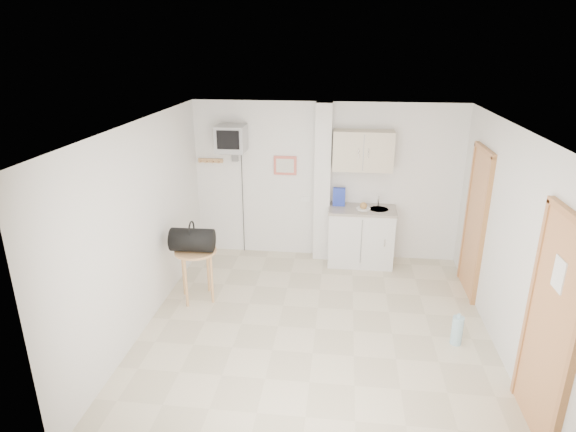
# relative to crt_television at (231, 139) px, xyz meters

# --- Properties ---
(ground) EXTENTS (4.50, 4.50, 0.00)m
(ground) POSITION_rel_crt_television_xyz_m (1.45, -2.02, -1.94)
(ground) COLOR beige
(ground) RESTS_ON ground
(room_envelope) EXTENTS (4.24, 4.54, 2.55)m
(room_envelope) POSITION_rel_crt_television_xyz_m (1.69, -1.93, -0.40)
(room_envelope) COLOR white
(room_envelope) RESTS_ON ground
(kitchenette) EXTENTS (1.03, 0.58, 2.10)m
(kitchenette) POSITION_rel_crt_television_xyz_m (2.02, -0.02, -1.13)
(kitchenette) COLOR silver
(kitchenette) RESTS_ON ground
(crt_television) EXTENTS (0.44, 0.45, 2.15)m
(crt_television) POSITION_rel_crt_television_xyz_m (0.00, 0.00, 0.00)
(crt_television) COLOR slate
(crt_television) RESTS_ON ground
(round_table) EXTENTS (0.56, 0.56, 0.73)m
(round_table) POSITION_rel_crt_television_xyz_m (-0.20, -1.46, -1.32)
(round_table) COLOR tan
(round_table) RESTS_ON ground
(duffel_bag) EXTENTS (0.57, 0.32, 0.42)m
(duffel_bag) POSITION_rel_crt_television_xyz_m (-0.23, -1.48, -1.05)
(duffel_bag) COLOR black
(duffel_bag) RESTS_ON round_table
(water_bottle) EXTENTS (0.13, 0.13, 0.39)m
(water_bottle) POSITION_rel_crt_television_xyz_m (3.11, -2.13, -1.76)
(water_bottle) COLOR #9BC8D8
(water_bottle) RESTS_ON ground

